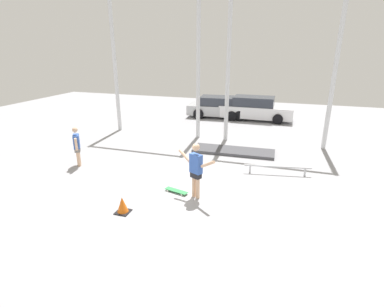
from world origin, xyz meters
TOP-DOWN VIEW (x-y plane):
  - ground_plane at (0.00, 0.00)m, footprint 36.00×36.00m
  - skateboarder at (1.14, -0.27)m, footprint 1.37×0.76m
  - skateboard at (0.44, -0.17)m, footprint 0.83×0.40m
  - manual_pad at (1.49, 4.28)m, footprint 3.63×1.27m
  - grind_rail at (3.48, 2.37)m, footprint 2.39×0.47m
  - canopy_support_left at (-3.05, 6.13)m, footprint 4.83×0.20m
  - canopy_support_right at (3.05, 6.13)m, footprint 4.83×0.20m
  - parked_car_silver at (-0.69, 11.07)m, footprint 4.42×2.08m
  - parked_car_white at (1.63, 11.07)m, footprint 4.57×1.85m
  - bystander at (-4.09, 0.86)m, footprint 0.52×0.68m
  - traffic_cone at (-0.57, -1.80)m, footprint 0.40×0.40m

SIDE VIEW (x-z plane):
  - ground_plane at x=0.00m, z-range 0.00..0.00m
  - skateboard at x=0.44m, z-range 0.03..0.10m
  - manual_pad at x=1.49m, z-range 0.00..0.13m
  - traffic_cone at x=-0.57m, z-range -0.01..0.48m
  - grind_rail at x=3.48m, z-range 0.10..0.43m
  - parked_car_silver at x=-0.69m, z-range -0.02..1.35m
  - parked_car_white at x=1.63m, z-range -0.03..1.44m
  - bystander at x=-4.09m, z-range 0.06..1.63m
  - skateboarder at x=1.14m, z-range 0.11..1.89m
  - canopy_support_left at x=-3.05m, z-range 0.60..7.50m
  - canopy_support_right at x=3.05m, z-range 0.60..7.50m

